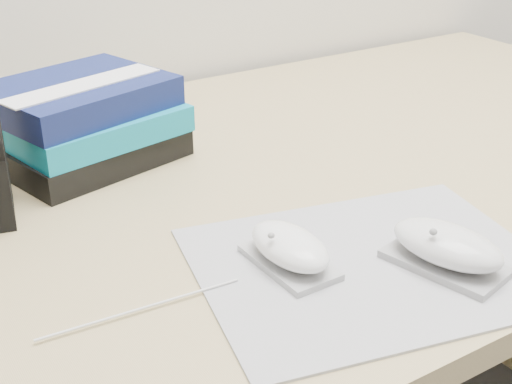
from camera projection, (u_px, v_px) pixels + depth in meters
desk at (239, 299)px, 1.07m from camera, size 1.60×0.80×0.73m
mousepad at (370, 264)px, 0.72m from camera, size 0.39×0.34×0.00m
mouse_rear at (290, 249)px, 0.70m from camera, size 0.06×0.11×0.04m
mouse_front at (447, 248)px, 0.70m from camera, size 0.09×0.13×0.05m
usb_cable at (142, 308)px, 0.64m from camera, size 0.19×0.01×0.00m
book_stack at (85, 122)px, 0.93m from camera, size 0.26×0.23×0.11m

